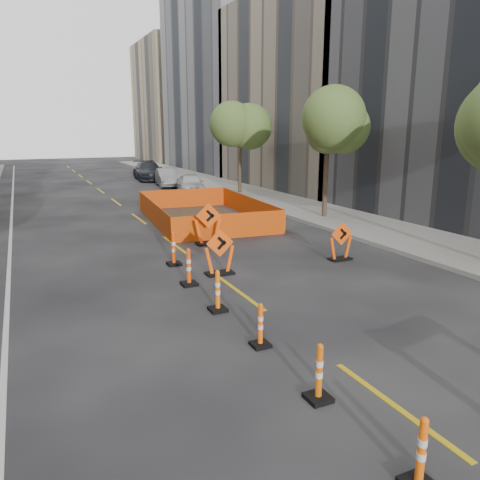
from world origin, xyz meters
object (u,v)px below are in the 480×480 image
channelizer_4 (218,291)px  channelizer_2 (319,372)px  parked_car_near (191,184)px  chevron_sign_right (341,241)px  channelizer_3 (260,325)px  channelizer_5 (189,267)px  chevron_sign_center (208,224)px  parked_car_mid (167,178)px  parked_car_far (148,171)px  channelizer_1 (421,453)px  channelizer_6 (174,249)px  chevron_sign_left (220,252)px

channelizer_4 → channelizer_2: bearing=-89.7°
parked_car_near → chevron_sign_right: bearing=-81.4°
channelizer_3 → channelizer_5: (-0.06, 4.32, 0.08)m
parked_car_near → chevron_sign_center: bearing=-95.0°
parked_car_mid → parked_car_far: (-0.11, 5.43, 0.10)m
parked_car_mid → channelizer_4: bearing=-95.6°
channelizer_2 → chevron_sign_center: (2.28, 10.86, 0.30)m
channelizer_1 → chevron_sign_right: (5.53, 9.00, 0.17)m
channelizer_4 → parked_car_near: 21.67m
channelizer_2 → channelizer_3: bearing=89.0°
chevron_sign_center → parked_car_near: (4.18, 14.13, -0.11)m
chevron_sign_right → chevron_sign_center: bearing=133.3°
channelizer_2 → channelizer_5: bearing=90.2°
channelizer_3 → channelizer_6: (0.16, 6.49, 0.09)m
chevron_sign_center → channelizer_4: bearing=-85.7°
channelizer_5 → parked_car_mid: 24.10m
channelizer_1 → parked_car_near: 27.91m
channelizer_6 → parked_car_near: (6.27, 16.35, 0.14)m
chevron_sign_left → parked_car_near: bearing=77.3°
channelizer_2 → channelizer_5: channelizer_5 is taller
channelizer_4 → chevron_sign_center: (2.30, 6.54, 0.28)m
channelizer_1 → channelizer_4: (-0.05, 6.49, 0.03)m
parked_car_far → channelizer_1: bearing=-94.1°
channelizer_6 → parked_car_mid: 21.96m
parked_car_near → channelizer_6: bearing=-99.5°
channelizer_4 → chevron_sign_right: (5.58, 2.51, 0.13)m
channelizer_4 → channelizer_6: bearing=87.1°
channelizer_2 → parked_car_far: parked_car_far is taller
channelizer_6 → chevron_sign_right: chevron_sign_right is taller
parked_car_near → channelizer_3: bearing=-94.3°
channelizer_5 → parked_car_far: parked_car_far is taller
chevron_sign_center → channelizer_2: bearing=-78.2°
channelizer_6 → channelizer_5: bearing=-95.9°
chevron_sign_right → channelizer_6: bearing=165.4°
parked_car_near → channelizer_5: bearing=-97.9°
channelizer_3 → chevron_sign_right: chevron_sign_right is taller
channelizer_3 → chevron_sign_center: (2.24, 8.70, 0.34)m
channelizer_4 → chevron_sign_right: chevron_sign_right is taller
parked_car_mid → parked_car_near: bearing=-78.8°
chevron_sign_left → channelizer_2: bearing=-95.7°
channelizer_3 → channelizer_5: channelizer_5 is taller
channelizer_5 → parked_car_near: size_ratio=0.27×
chevron_sign_center → chevron_sign_right: size_ratio=1.23×
chevron_sign_center → parked_car_mid: bearing=101.9°
channelizer_1 → chevron_sign_center: bearing=80.2°
parked_car_mid → parked_car_far: bearing=99.3°
channelizer_1 → parked_car_near: size_ratio=0.24×
channelizer_4 → parked_car_far: parked_car_far is taller
channelizer_6 → chevron_sign_center: (2.08, 2.21, 0.25)m
channelizer_3 → channelizer_6: 6.49m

